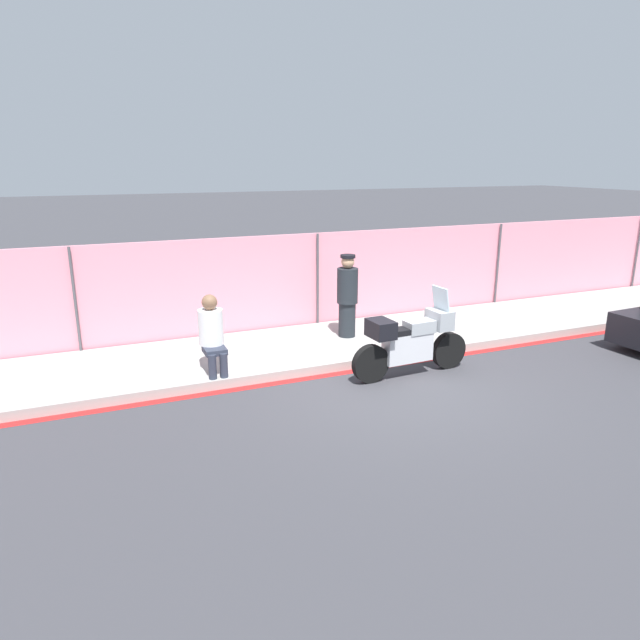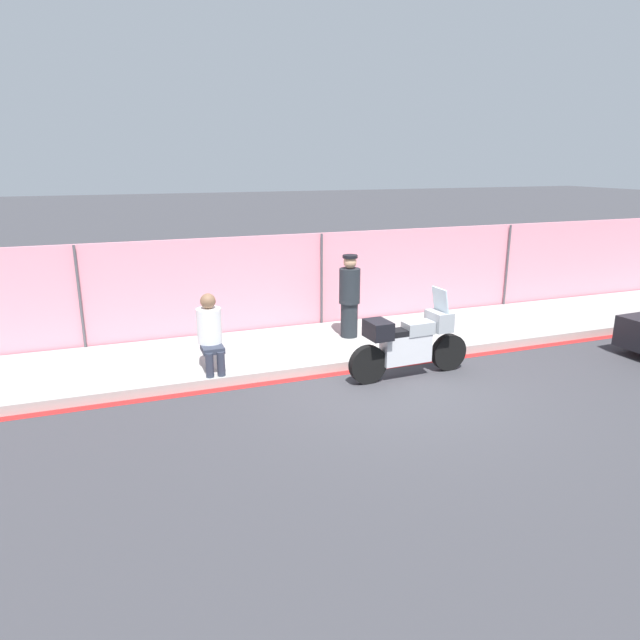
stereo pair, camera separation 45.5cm
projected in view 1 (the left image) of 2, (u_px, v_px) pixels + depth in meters
name	position (u px, v px, depth m)	size (l,w,h in m)	color
ground_plane	(401.00, 387.00, 9.53)	(120.00, 120.00, 0.00)	#38383D
sidewalk	(342.00, 343.00, 11.58)	(36.37, 2.55, 0.17)	#9E9E99
curb_paint_stripe	(373.00, 368.00, 10.39)	(36.37, 0.18, 0.01)	red
storefront_fence	(316.00, 282.00, 12.52)	(34.55, 0.17, 2.15)	pink
motorcycle	(410.00, 341.00, 9.91)	(2.31, 0.56, 1.54)	black
officer_standing	(347.00, 296.00, 11.51)	(0.42, 0.42, 1.69)	#1E2328
person_seated_on_curb	(212.00, 330.00, 9.60)	(0.42, 0.70, 1.33)	#2D3342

